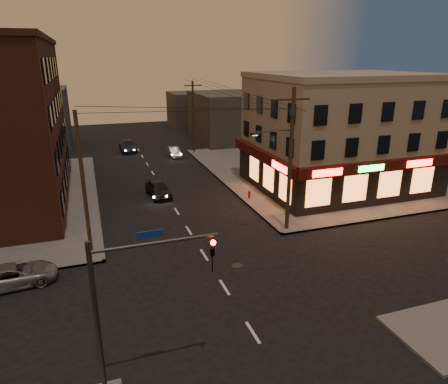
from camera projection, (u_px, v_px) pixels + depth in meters
name	position (u px, v px, depth m)	size (l,w,h in m)	color
ground	(225.00, 287.00, 21.91)	(120.00, 120.00, 0.00)	black
sidewalk_ne	(322.00, 169.00, 44.42)	(24.00, 28.00, 0.15)	#514F4C
pizza_building	(339.00, 132.00, 37.10)	(15.85, 12.85, 10.50)	gray
bg_building_ne_a	(230.00, 117.00, 59.10)	(10.00, 12.00, 7.00)	#3F3D3A
bg_building_nw	(34.00, 119.00, 54.21)	(9.00, 10.00, 8.00)	#3F3D3A
bg_building_ne_b	(193.00, 110.00, 71.18)	(8.00, 8.00, 6.00)	#3F3D3A
utility_pole_main	(289.00, 153.00, 27.29)	(4.20, 0.44, 10.00)	#382619
utility_pole_far	(193.00, 117.00, 51.14)	(0.26, 0.26, 9.00)	#382619
utility_pole_west	(83.00, 185.00, 24.13)	(0.24, 0.24, 9.00)	#382619
traffic_signal	(126.00, 296.00, 13.84)	(4.49, 0.32, 6.47)	#333538
suv_cross	(14.00, 275.00, 21.94)	(2.06, 4.46, 1.24)	gray
sedan_near	(158.00, 189.00, 35.95)	(1.67, 4.16, 1.42)	black
sedan_mid	(174.00, 152.00, 50.38)	(1.25, 3.58, 1.18)	gray
sedan_far	(128.00, 146.00, 53.14)	(2.04, 5.03, 1.46)	#192033
fire_hydrant	(249.00, 194.00, 35.18)	(0.31, 0.31, 0.68)	maroon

